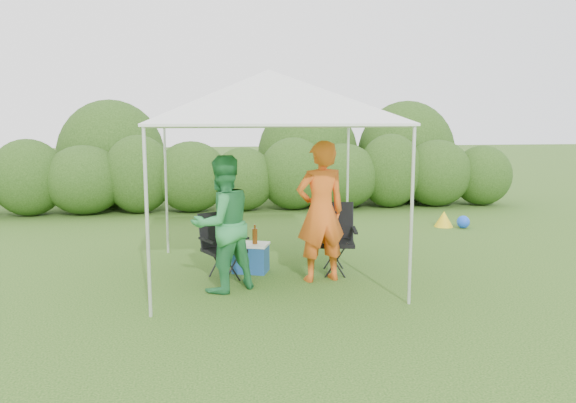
{
  "coord_description": "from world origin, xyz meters",
  "views": [
    {
      "loc": [
        -0.85,
        -7.14,
        2.2
      ],
      "look_at": [
        0.25,
        0.4,
        1.05
      ],
      "focal_mm": 35.0,
      "sensor_mm": 36.0,
      "label": 1
    }
  ],
  "objects": [
    {
      "name": "ground",
      "position": [
        0.0,
        0.0,
        0.0
      ],
      "size": [
        70.0,
        70.0,
        0.0
      ],
      "primitive_type": "plane",
      "color": "#3E6520"
    },
    {
      "name": "hedge",
      "position": [
        0.0,
        6.0,
        0.82
      ],
      "size": [
        13.48,
        1.53,
        1.8
      ],
      "color": "#2E5019",
      "rests_on": "ground"
    },
    {
      "name": "canopy",
      "position": [
        0.0,
        0.5,
        2.46
      ],
      "size": [
        3.1,
        3.1,
        2.83
      ],
      "color": "silver",
      "rests_on": "ground"
    },
    {
      "name": "chair_right",
      "position": [
        0.94,
        0.53,
        0.56
      ],
      "size": [
        0.68,
        0.64,
        0.99
      ],
      "rotation": [
        0.0,
        0.0,
        -0.17
      ],
      "color": "black",
      "rests_on": "ground"
    },
    {
      "name": "chair_left",
      "position": [
        -0.68,
        0.44,
        0.51
      ],
      "size": [
        0.69,
        0.67,
        0.9
      ],
      "rotation": [
        0.0,
        0.0,
        0.47
      ],
      "color": "black",
      "rests_on": "ground"
    },
    {
      "name": "man",
      "position": [
        0.65,
        0.12,
        0.95
      ],
      "size": [
        0.77,
        0.58,
        1.9
      ],
      "primitive_type": "imported",
      "rotation": [
        0.0,
        0.0,
        3.34
      ],
      "color": "orange",
      "rests_on": "ground"
    },
    {
      "name": "woman",
      "position": [
        -0.67,
        -0.14,
        0.87
      ],
      "size": [
        1.06,
        0.99,
        1.73
      ],
      "primitive_type": "imported",
      "rotation": [
        0.0,
        0.0,
        3.66
      ],
      "color": "#2D8A48",
      "rests_on": "ground"
    },
    {
      "name": "cooler",
      "position": [
        -0.25,
        0.66,
        0.21
      ],
      "size": [
        0.59,
        0.51,
        0.42
      ],
      "rotation": [
        0.0,
        0.0,
        -0.34
      ],
      "color": "navy",
      "rests_on": "ground"
    },
    {
      "name": "bottle",
      "position": [
        -0.19,
        0.62,
        0.56
      ],
      "size": [
        0.07,
        0.07,
        0.27
      ],
      "primitive_type": "cylinder",
      "color": "#592D0C",
      "rests_on": "cooler"
    },
    {
      "name": "lawn_toy",
      "position": [
        3.96,
        3.39,
        0.15
      ],
      "size": [
        0.63,
        0.53,
        0.32
      ],
      "color": "yellow",
      "rests_on": "ground"
    }
  ]
}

